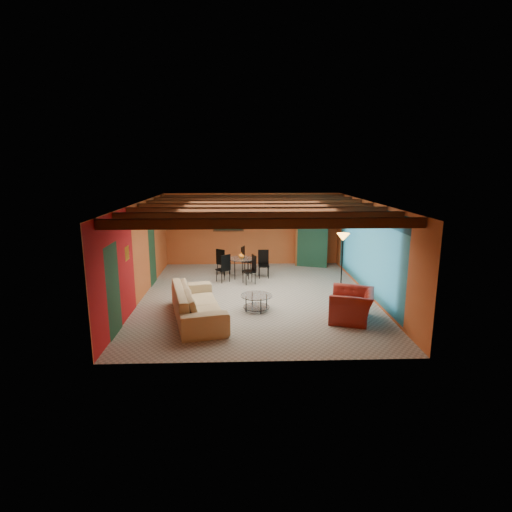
{
  "coord_description": "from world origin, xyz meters",
  "views": [
    {
      "loc": [
        -0.42,
        -11.19,
        3.68
      ],
      "look_at": [
        0.0,
        0.2,
        1.15
      ],
      "focal_mm": 28.51,
      "sensor_mm": 36.0,
      "label": 1
    }
  ],
  "objects_px": {
    "sofa": "(198,303)",
    "armoire": "(311,241)",
    "dining_table": "(241,264)",
    "coffee_table": "(256,303)",
    "potted_plant": "(312,209)",
    "armchair": "(352,305)",
    "vase": "(241,248)",
    "floor_lamp": "(342,264)"
  },
  "relations": [
    {
      "from": "armchair",
      "to": "vase",
      "type": "xyz_separation_m",
      "value": [
        -2.67,
        3.93,
        0.66
      ]
    },
    {
      "from": "armchair",
      "to": "coffee_table",
      "type": "distance_m",
      "value": 2.42
    },
    {
      "from": "sofa",
      "to": "dining_table",
      "type": "bearing_deg",
      "value": -29.59
    },
    {
      "from": "armchair",
      "to": "vase",
      "type": "relative_size",
      "value": 5.84
    },
    {
      "from": "armoire",
      "to": "coffee_table",
      "type": "bearing_deg",
      "value": -96.07
    },
    {
      "from": "sofa",
      "to": "dining_table",
      "type": "relative_size",
      "value": 1.52
    },
    {
      "from": "sofa",
      "to": "potted_plant",
      "type": "distance_m",
      "value": 6.76
    },
    {
      "from": "sofa",
      "to": "armoire",
      "type": "height_order",
      "value": "armoire"
    },
    {
      "from": "armchair",
      "to": "potted_plant",
      "type": "height_order",
      "value": "potted_plant"
    },
    {
      "from": "sofa",
      "to": "armchair",
      "type": "xyz_separation_m",
      "value": [
        3.75,
        -0.22,
        -0.02
      ]
    },
    {
      "from": "coffee_table",
      "to": "sofa",
      "type": "bearing_deg",
      "value": -159.82
    },
    {
      "from": "sofa",
      "to": "armchair",
      "type": "relative_size",
      "value": 2.37
    },
    {
      "from": "dining_table",
      "to": "armoire",
      "type": "distance_m",
      "value": 3.15
    },
    {
      "from": "armoire",
      "to": "armchair",
      "type": "bearing_deg",
      "value": -70.79
    },
    {
      "from": "armchair",
      "to": "armoire",
      "type": "height_order",
      "value": "armoire"
    },
    {
      "from": "dining_table",
      "to": "potted_plant",
      "type": "bearing_deg",
      "value": 32.73
    },
    {
      "from": "sofa",
      "to": "armoire",
      "type": "bearing_deg",
      "value": -47.81
    },
    {
      "from": "coffee_table",
      "to": "floor_lamp",
      "type": "height_order",
      "value": "floor_lamp"
    },
    {
      "from": "coffee_table",
      "to": "dining_table",
      "type": "distance_m",
      "value": 3.21
    },
    {
      "from": "dining_table",
      "to": "armoire",
      "type": "height_order",
      "value": "armoire"
    },
    {
      "from": "sofa",
      "to": "coffee_table",
      "type": "height_order",
      "value": "sofa"
    },
    {
      "from": "coffee_table",
      "to": "armchair",
      "type": "bearing_deg",
      "value": -18.41
    },
    {
      "from": "potted_plant",
      "to": "armchair",
      "type": "bearing_deg",
      "value": -89.47
    },
    {
      "from": "sofa",
      "to": "floor_lamp",
      "type": "height_order",
      "value": "floor_lamp"
    },
    {
      "from": "dining_table",
      "to": "potted_plant",
      "type": "relative_size",
      "value": 3.89
    },
    {
      "from": "dining_table",
      "to": "armchair",
      "type": "bearing_deg",
      "value": -55.8
    },
    {
      "from": "sofa",
      "to": "vase",
      "type": "xyz_separation_m",
      "value": [
        1.08,
        3.71,
        0.63
      ]
    },
    {
      "from": "coffee_table",
      "to": "armoire",
      "type": "bearing_deg",
      "value": 65.25
    },
    {
      "from": "coffee_table",
      "to": "potted_plant",
      "type": "relative_size",
      "value": 1.78
    },
    {
      "from": "floor_lamp",
      "to": "potted_plant",
      "type": "bearing_deg",
      "value": 94.43
    },
    {
      "from": "sofa",
      "to": "coffee_table",
      "type": "distance_m",
      "value": 1.57
    },
    {
      "from": "armchair",
      "to": "dining_table",
      "type": "distance_m",
      "value": 4.76
    },
    {
      "from": "armoire",
      "to": "potted_plant",
      "type": "bearing_deg",
      "value": 0.0
    },
    {
      "from": "potted_plant",
      "to": "vase",
      "type": "bearing_deg",
      "value": -147.27
    },
    {
      "from": "dining_table",
      "to": "vase",
      "type": "relative_size",
      "value": 9.07
    },
    {
      "from": "sofa",
      "to": "potted_plant",
      "type": "xyz_separation_m",
      "value": [
        3.7,
        5.4,
        1.71
      ]
    },
    {
      "from": "armchair",
      "to": "potted_plant",
      "type": "distance_m",
      "value": 5.88
    },
    {
      "from": "floor_lamp",
      "to": "coffee_table",
      "type": "bearing_deg",
      "value": -153.44
    },
    {
      "from": "sofa",
      "to": "vase",
      "type": "bearing_deg",
      "value": -29.59
    },
    {
      "from": "coffee_table",
      "to": "armoire",
      "type": "distance_m",
      "value": 5.4
    },
    {
      "from": "coffee_table",
      "to": "vase",
      "type": "height_order",
      "value": "vase"
    },
    {
      "from": "floor_lamp",
      "to": "potted_plant",
      "type": "distance_m",
      "value": 3.8
    }
  ]
}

